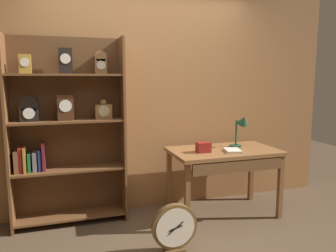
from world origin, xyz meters
name	(u,v)px	position (x,y,z in m)	size (l,w,h in m)	color
back_wood_panel	(144,99)	(0.00, 1.34, 1.30)	(4.80, 0.05, 2.60)	#9E6B3D
bookshelf	(65,130)	(-0.90, 1.16, 1.00)	(1.17, 0.31, 1.97)	brown
workbench	(225,158)	(0.79, 0.81, 0.67)	(1.20, 0.70, 0.75)	brown
desk_lamp	(241,126)	(1.04, 0.89, 1.00)	(0.20, 0.20, 0.39)	#1E472D
toolbox_small	(203,147)	(0.52, 0.78, 0.81)	(0.15, 0.11, 0.11)	maroon
open_repair_manual	(233,150)	(0.83, 0.71, 0.77)	(0.16, 0.22, 0.03)	silver
round_clock_large	(174,228)	(-0.01, 0.20, 0.23)	(0.41, 0.11, 0.45)	brown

